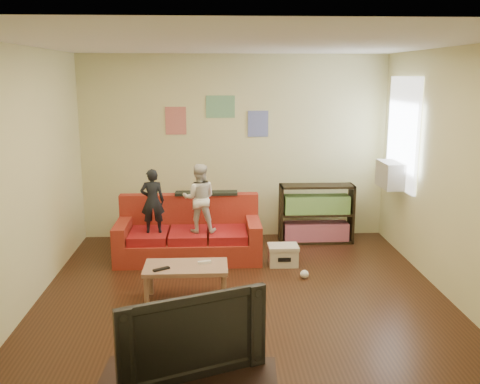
{
  "coord_description": "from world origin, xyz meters",
  "views": [
    {
      "loc": [
        -0.31,
        -5.35,
        2.41
      ],
      "look_at": [
        0.0,
        0.8,
        1.05
      ],
      "focal_mm": 40.0,
      "sensor_mm": 36.0,
      "label": 1
    }
  ],
  "objects_px": {
    "child_b": "(199,198)",
    "bookshelf": "(316,217)",
    "coffee_table": "(186,271)",
    "file_box": "(283,255)",
    "child_a": "(152,201)",
    "sofa": "(189,237)",
    "television": "(189,331)"
  },
  "relations": [
    {
      "from": "child_b",
      "to": "bookshelf",
      "type": "xyz_separation_m",
      "value": [
        1.68,
        0.73,
        -0.47
      ]
    },
    {
      "from": "coffee_table",
      "to": "bookshelf",
      "type": "xyz_separation_m",
      "value": [
        1.8,
        2.02,
        0.04
      ]
    },
    {
      "from": "child_b",
      "to": "file_box",
      "type": "distance_m",
      "value": 1.31
    },
    {
      "from": "child_a",
      "to": "coffee_table",
      "type": "height_order",
      "value": "child_a"
    },
    {
      "from": "sofa",
      "to": "child_b",
      "type": "xyz_separation_m",
      "value": [
        0.15,
        -0.16,
        0.57
      ]
    },
    {
      "from": "child_a",
      "to": "bookshelf",
      "type": "distance_m",
      "value": 2.43
    },
    {
      "from": "child_a",
      "to": "television",
      "type": "height_order",
      "value": "child_a"
    },
    {
      "from": "bookshelf",
      "to": "child_a",
      "type": "bearing_deg",
      "value": -162.11
    },
    {
      "from": "sofa",
      "to": "bookshelf",
      "type": "relative_size",
      "value": 1.78
    },
    {
      "from": "file_box",
      "to": "child_b",
      "type": "bearing_deg",
      "value": 168.24
    },
    {
      "from": "coffee_table",
      "to": "sofa",
      "type": "bearing_deg",
      "value": 91.13
    },
    {
      "from": "coffee_table",
      "to": "file_box",
      "type": "bearing_deg",
      "value": 41.58
    },
    {
      "from": "coffee_table",
      "to": "file_box",
      "type": "distance_m",
      "value": 1.61
    },
    {
      "from": "child_a",
      "to": "file_box",
      "type": "xyz_separation_m",
      "value": [
        1.67,
        -0.22,
        -0.68
      ]
    },
    {
      "from": "bookshelf",
      "to": "television",
      "type": "bearing_deg",
      "value": -111.73
    },
    {
      "from": "child_b",
      "to": "television",
      "type": "distance_m",
      "value": 3.45
    },
    {
      "from": "television",
      "to": "file_box",
      "type": "bearing_deg",
      "value": 50.12
    },
    {
      "from": "child_b",
      "to": "coffee_table",
      "type": "relative_size",
      "value": 1.0
    },
    {
      "from": "sofa",
      "to": "television",
      "type": "xyz_separation_m",
      "value": [
        0.16,
        -3.61,
        0.45
      ]
    },
    {
      "from": "sofa",
      "to": "television",
      "type": "bearing_deg",
      "value": -87.47
    },
    {
      "from": "child_b",
      "to": "bookshelf",
      "type": "bearing_deg",
      "value": -155.32
    },
    {
      "from": "child_b",
      "to": "child_a",
      "type": "bearing_deg",
      "value": 1.02
    },
    {
      "from": "child_b",
      "to": "coffee_table",
      "type": "bearing_deg",
      "value": 85.68
    },
    {
      "from": "bookshelf",
      "to": "television",
      "type": "height_order",
      "value": "television"
    },
    {
      "from": "coffee_table",
      "to": "bookshelf",
      "type": "height_order",
      "value": "bookshelf"
    },
    {
      "from": "child_a",
      "to": "child_b",
      "type": "relative_size",
      "value": 0.93
    },
    {
      "from": "sofa",
      "to": "child_b",
      "type": "relative_size",
      "value": 2.11
    },
    {
      "from": "child_a",
      "to": "child_b",
      "type": "xyz_separation_m",
      "value": [
        0.6,
        0.0,
        0.03
      ]
    },
    {
      "from": "child_a",
      "to": "sofa",
      "type": "bearing_deg",
      "value": -164.07
    },
    {
      "from": "file_box",
      "to": "bookshelf",
      "type": "bearing_deg",
      "value": 57.73
    },
    {
      "from": "coffee_table",
      "to": "television",
      "type": "height_order",
      "value": "television"
    },
    {
      "from": "child_a",
      "to": "file_box",
      "type": "distance_m",
      "value": 1.82
    }
  ]
}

